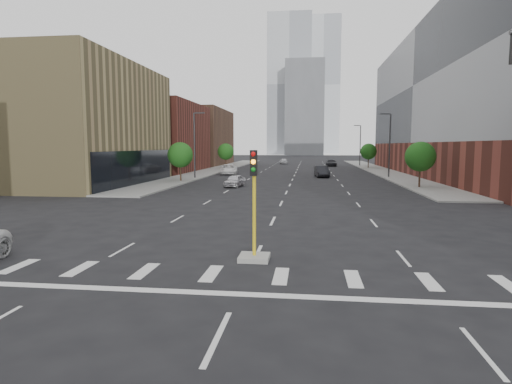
% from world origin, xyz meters
% --- Properties ---
extents(ground, '(400.00, 400.00, 0.00)m').
position_xyz_m(ground, '(0.00, 0.00, 0.00)').
color(ground, black).
rests_on(ground, ground).
extents(sidewalk_left_far, '(5.00, 92.00, 0.15)m').
position_xyz_m(sidewalk_left_far, '(-15.00, 74.00, 0.07)').
color(sidewalk_left_far, gray).
rests_on(sidewalk_left_far, ground).
extents(sidewalk_right_far, '(5.00, 92.00, 0.15)m').
position_xyz_m(sidewalk_right_far, '(15.00, 74.00, 0.07)').
color(sidewalk_right_far, gray).
rests_on(sidewalk_right_far, ground).
extents(building_left_mid, '(20.00, 24.00, 14.00)m').
position_xyz_m(building_left_mid, '(-27.50, 40.00, 7.00)').
color(building_left_mid, '#9D8A58').
rests_on(building_left_mid, ground).
extents(building_left_far_a, '(20.00, 22.00, 12.00)m').
position_xyz_m(building_left_far_a, '(-27.50, 66.00, 6.00)').
color(building_left_far_a, brown).
rests_on(building_left_far_a, ground).
extents(building_left_far_b, '(20.00, 24.00, 13.00)m').
position_xyz_m(building_left_far_b, '(-27.50, 92.00, 6.50)').
color(building_left_far_b, brown).
rests_on(building_left_far_b, ground).
extents(building_right_main, '(24.00, 70.00, 22.00)m').
position_xyz_m(building_right_main, '(29.50, 60.00, 11.00)').
color(building_right_main, brown).
rests_on(building_right_main, ground).
extents(tower_left, '(22.00, 22.00, 70.00)m').
position_xyz_m(tower_left, '(-8.00, 220.00, 35.00)').
color(tower_left, '#B2B7BC').
rests_on(tower_left, ground).
extents(tower_right, '(20.00, 20.00, 80.00)m').
position_xyz_m(tower_right, '(10.00, 260.00, 40.00)').
color(tower_right, '#B2B7BC').
rests_on(tower_right, ground).
extents(tower_mid, '(18.00, 18.00, 44.00)m').
position_xyz_m(tower_mid, '(0.00, 200.00, 22.00)').
color(tower_mid, slate).
rests_on(tower_mid, ground).
extents(median_traffic_signal, '(1.20, 1.20, 4.40)m').
position_xyz_m(median_traffic_signal, '(0.00, 8.97, 0.97)').
color(median_traffic_signal, '#999993').
rests_on(median_traffic_signal, ground).
extents(streetlight_right_a, '(1.60, 0.22, 9.07)m').
position_xyz_m(streetlight_right_a, '(13.41, 55.00, 5.01)').
color(streetlight_right_a, '#2D2D30').
rests_on(streetlight_right_a, ground).
extents(streetlight_right_b, '(1.60, 0.22, 9.07)m').
position_xyz_m(streetlight_right_b, '(13.41, 90.00, 5.01)').
color(streetlight_right_b, '#2D2D30').
rests_on(streetlight_right_b, ground).
extents(streetlight_left, '(1.60, 0.22, 9.07)m').
position_xyz_m(streetlight_left, '(-13.41, 50.00, 5.01)').
color(streetlight_left, '#2D2D30').
rests_on(streetlight_left, ground).
extents(tree_left_near, '(3.20, 3.20, 4.85)m').
position_xyz_m(tree_left_near, '(-14.00, 45.00, 3.39)').
color(tree_left_near, '#382619').
rests_on(tree_left_near, ground).
extents(tree_left_far, '(3.20, 3.20, 4.85)m').
position_xyz_m(tree_left_far, '(-14.00, 75.00, 3.39)').
color(tree_left_far, '#382619').
rests_on(tree_left_far, ground).
extents(tree_right_near, '(3.20, 3.20, 4.85)m').
position_xyz_m(tree_right_near, '(14.00, 40.00, 3.39)').
color(tree_right_near, '#382619').
rests_on(tree_right_near, ground).
extents(tree_right_far, '(3.20, 3.20, 4.85)m').
position_xyz_m(tree_right_far, '(14.00, 80.00, 3.39)').
color(tree_right_far, '#382619').
rests_on(tree_right_far, ground).
extents(car_near_left, '(2.23, 4.15, 1.34)m').
position_xyz_m(car_near_left, '(-6.03, 39.17, 0.67)').
color(car_near_left, silver).
rests_on(car_near_left, ground).
extents(car_mid_right, '(2.26, 5.15, 1.65)m').
position_xyz_m(car_mid_right, '(4.06, 55.34, 0.82)').
color(car_mid_right, black).
rests_on(car_mid_right, ground).
extents(car_far_left, '(3.53, 6.14, 1.61)m').
position_xyz_m(car_far_left, '(-10.50, 59.45, 0.81)').
color(car_far_left, white).
rests_on(car_far_left, ground).
extents(car_deep_right, '(2.22, 5.32, 1.54)m').
position_xyz_m(car_deep_right, '(7.17, 88.87, 0.77)').
color(car_deep_right, black).
rests_on(car_deep_right, ground).
extents(car_distant, '(2.35, 4.45, 1.44)m').
position_xyz_m(car_distant, '(-4.00, 99.11, 0.72)').
color(car_distant, '#B8B9BD').
rests_on(car_distant, ground).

